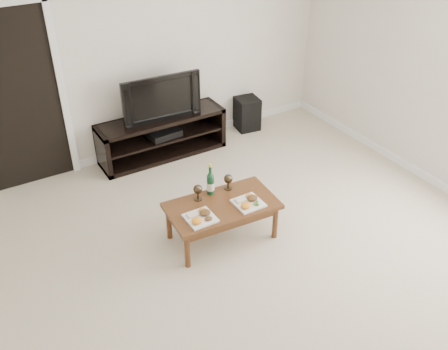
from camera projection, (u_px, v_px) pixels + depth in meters
floor at (273, 270)px, 4.73m from camera, size 5.50×5.50×0.00m
back_wall at (145, 53)px, 6.02m from camera, size 5.00×0.04×2.60m
doorway at (18, 102)px, 5.48m from camera, size 0.90×0.02×2.05m
media_console at (162, 136)px, 6.39m from camera, size 1.64×0.45×0.55m
television at (159, 96)px, 6.08m from camera, size 1.00×0.19×0.57m
av_receiver at (163, 133)px, 6.36m from camera, size 0.43×0.34×0.08m
subwoofer at (247, 114)px, 7.05m from camera, size 0.35×0.35×0.46m
coffee_table at (222, 221)px, 5.02m from camera, size 1.13×0.67×0.42m
plate_left at (200, 216)px, 4.69m from camera, size 0.27×0.27×0.07m
plate_right at (248, 201)px, 4.90m from camera, size 0.27×0.27×0.07m
wine_bottle at (210, 179)px, 4.97m from camera, size 0.07×0.07×0.35m
goblet_left at (198, 192)px, 4.93m from camera, size 0.09×0.09×0.17m
goblet_right at (228, 182)px, 5.09m from camera, size 0.09×0.09×0.17m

